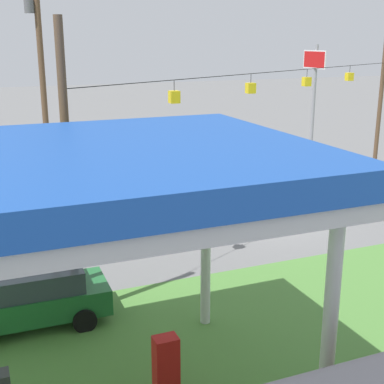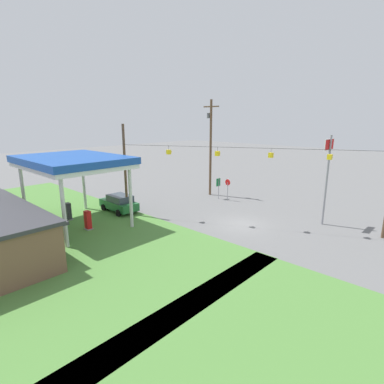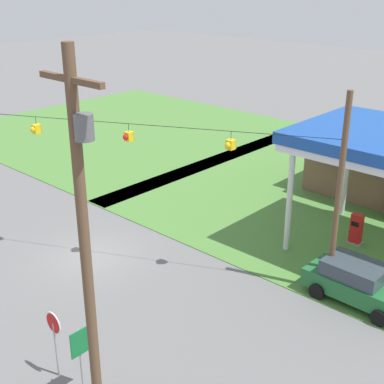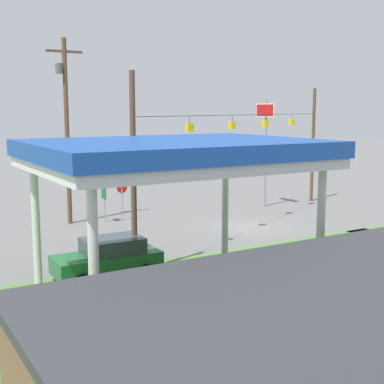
{
  "view_description": "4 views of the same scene",
  "coord_description": "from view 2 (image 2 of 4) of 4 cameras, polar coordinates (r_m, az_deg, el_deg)",
  "views": [
    {
      "loc": [
        12.05,
        19.66,
        7.96
      ],
      "look_at": [
        4.38,
        0.88,
        2.17
      ],
      "focal_mm": 50.0,
      "sensor_mm": 36.0,
      "label": 1
    },
    {
      "loc": [
        -13.81,
        21.06,
        8.93
      ],
      "look_at": [
        3.74,
        2.26,
        2.72
      ],
      "focal_mm": 28.0,
      "sensor_mm": 36.0,
      "label": 2
    },
    {
      "loc": [
        18.69,
        -13.3,
        12.53
      ],
      "look_at": [
        3.08,
        3.73,
        3.08
      ],
      "focal_mm": 50.0,
      "sensor_mm": 36.0,
      "label": 3
    },
    {
      "loc": [
        19.06,
        25.34,
        6.99
      ],
      "look_at": [
        4.95,
        1.68,
        2.74
      ],
      "focal_mm": 50.0,
      "sensor_mm": 36.0,
      "label": 4
    }
  ],
  "objects": [
    {
      "name": "car_at_pumps_rear",
      "position": [
        26.59,
        -30.27,
        -5.72
      ],
      "size": [
        4.1,
        2.12,
        1.96
      ],
      "rotation": [
        0.0,
        0.0,
        3.14
      ],
      "color": "black",
      "rests_on": "ground"
    },
    {
      "name": "stop_sign_overhead",
      "position": [
        27.69,
        24.45,
        4.86
      ],
      "size": [
        0.22,
        1.99,
        7.72
      ],
      "color": "gray",
      "rests_on": "ground"
    },
    {
      "name": "ground_plane",
      "position": [
        26.72,
        9.25,
        -6.13
      ],
      "size": [
        160.0,
        160.0,
        0.0
      ],
      "primitive_type": "plane",
      "color": "slate"
    },
    {
      "name": "gas_station_canopy",
      "position": [
        26.97,
        -21.8,
        5.23
      ],
      "size": [
        9.38,
        7.05,
        5.99
      ],
      "color": "silver",
      "rests_on": "ground"
    },
    {
      "name": "car_at_pumps_front",
      "position": [
        30.6,
        -13.71,
        -2.03
      ],
      "size": [
        4.41,
        2.17,
        1.73
      ],
      "rotation": [
        0.0,
        0.0,
        -0.02
      ],
      "color": "#1E602D",
      "rests_on": "ground"
    },
    {
      "name": "signal_span_gantry",
      "position": [
        25.55,
        9.66,
        3.84
      ],
      "size": [
        19.82,
        10.24,
        8.59
      ],
      "color": "brown",
      "rests_on": "ground"
    },
    {
      "name": "utility_pole_main",
      "position": [
        35.85,
        3.53,
        9.24
      ],
      "size": [
        2.2,
        0.44,
        11.21
      ],
      "color": "brown",
      "rests_on": "ground"
    },
    {
      "name": "fuel_pump_far",
      "position": [
        29.52,
        -22.51,
        -3.54
      ],
      "size": [
        0.71,
        0.56,
        1.61
      ],
      "color": "gray",
      "rests_on": "ground"
    },
    {
      "name": "route_sign",
      "position": [
        34.6,
        5.05,
        1.48
      ],
      "size": [
        0.1,
        0.7,
        2.4
      ],
      "color": "gray",
      "rests_on": "ground"
    },
    {
      "name": "stop_sign_roadside",
      "position": [
        33.93,
        6.82,
        1.37
      ],
      "size": [
        0.8,
        0.08,
        2.5
      ],
      "rotation": [
        0.0,
        0.0,
        3.14
      ],
      "color": "#99999E",
      "rests_on": "ground"
    },
    {
      "name": "fuel_pump_near",
      "position": [
        26.43,
        -19.22,
        -5.2
      ],
      "size": [
        0.71,
        0.56,
        1.61
      ],
      "color": "gray",
      "rests_on": "ground"
    }
  ]
}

